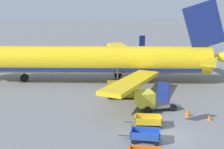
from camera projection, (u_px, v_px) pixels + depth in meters
ground_plane at (168, 136)px, 28.69m from camera, size 220.00×220.00×0.00m
airplane at (107, 61)px, 44.27m from camera, size 37.31×30.20×11.34m
baggage_cart_second_in_row at (145, 135)px, 27.43m from camera, size 3.58×2.21×1.07m
baggage_cart_third_in_row at (148, 121)px, 30.42m from camera, size 3.62×2.02×1.07m
service_truck_beside_carts at (149, 100)px, 34.48m from camera, size 4.42×2.10×2.10m
traffic_cone_near_plane at (210, 117)px, 32.06m from camera, size 0.43×0.43×0.57m
traffic_cone_mid_apron at (142, 101)px, 36.59m from camera, size 0.47×0.47×0.62m
traffic_cone_by_carts at (188, 113)px, 33.03m from camera, size 0.53×0.53×0.70m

